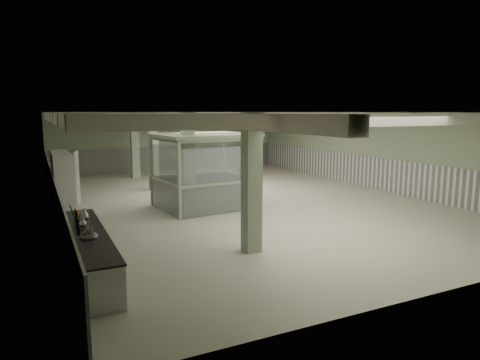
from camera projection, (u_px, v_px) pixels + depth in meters
name	position (u px, v px, depth m)	size (l,w,h in m)	color
floor	(239.00, 200.00, 17.66)	(20.00, 20.00, 0.00)	beige
ceiling	(239.00, 112.00, 17.09)	(14.00, 20.00, 0.02)	white
wall_back	(169.00, 142.00, 26.27)	(14.00, 0.02, 3.60)	#A1B28E
wall_front	(456.00, 204.00, 8.48)	(14.00, 0.02, 3.60)	#A1B28E
wall_left	(51.00, 166.00, 14.38)	(0.02, 20.00, 3.60)	#A1B28E
wall_right	(371.00, 150.00, 20.37)	(0.02, 20.00, 3.60)	#A1B28E
wainscot_left	(54.00, 197.00, 14.55)	(0.05, 19.90, 1.50)	white
wainscot_right	(370.00, 172.00, 20.53)	(0.05, 19.90, 1.50)	white
wainscot_back	(169.00, 159.00, 26.42)	(13.90, 0.05, 1.50)	white
girder	(179.00, 118.00, 16.05)	(0.45, 19.90, 0.40)	silver
beam_a	(371.00, 120.00, 10.45)	(13.90, 0.35, 0.32)	silver
beam_b	(311.00, 119.00, 12.67)	(13.90, 0.35, 0.32)	silver
beam_c	(270.00, 117.00, 14.89)	(13.90, 0.35, 0.32)	silver
beam_d	(239.00, 117.00, 17.12)	(13.90, 0.35, 0.32)	silver
beam_e	(215.00, 116.00, 19.34)	(13.90, 0.35, 0.32)	silver
beam_f	(196.00, 116.00, 21.57)	(13.90, 0.35, 0.32)	silver
beam_g	(181.00, 115.00, 23.79)	(13.90, 0.35, 0.32)	silver
column_a	(252.00, 183.00, 10.97)	(0.42, 0.42, 3.60)	#9AB28F
column_b	(188.00, 163.00, 15.41)	(0.42, 0.42, 3.60)	#9AB28F
column_c	(153.00, 151.00, 19.86)	(0.42, 0.42, 3.60)	#9AB28F
column_d	(135.00, 145.00, 23.42)	(0.42, 0.42, 3.60)	#9AB28F
hook_rail	(72.00, 212.00, 7.64)	(0.02, 0.02, 1.20)	black
pendant_front	(325.00, 131.00, 12.94)	(0.44, 0.44, 0.22)	#2A382A
pendant_mid	(244.00, 125.00, 17.84)	(0.44, 0.44, 0.22)	#2A382A
pendant_back	(202.00, 123.00, 22.29)	(0.44, 0.44, 0.22)	#2A382A
prep_counter	(87.00, 252.00, 9.76)	(0.86, 4.94, 0.91)	#B3B3B7
pitcher_near	(83.00, 223.00, 10.07)	(0.17, 0.20, 0.25)	#B3B3B7
pitcher_far	(84.00, 215.00, 10.72)	(0.21, 0.24, 0.31)	#B3B3B7
veg_colander	(89.00, 234.00, 9.28)	(0.40, 0.40, 0.18)	#47464C
orange_bowl	(80.00, 217.00, 10.96)	(0.28, 0.28, 0.10)	#B2B2B7
skillet_near	(78.00, 227.00, 7.45)	(0.30, 0.30, 0.04)	black
skillet_far	(76.00, 223.00, 7.73)	(0.28, 0.28, 0.04)	black
walkin_cooler	(63.00, 182.00, 15.54)	(0.87, 2.38, 2.18)	silver
guard_booth	(204.00, 159.00, 16.14)	(3.75, 3.27, 2.81)	#92A483
filing_cabinet	(246.00, 184.00, 17.32)	(0.47, 0.67, 1.46)	#525547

